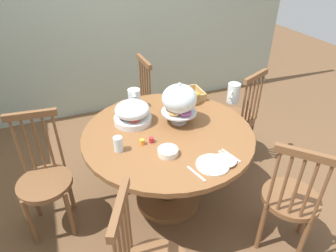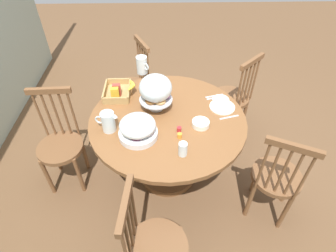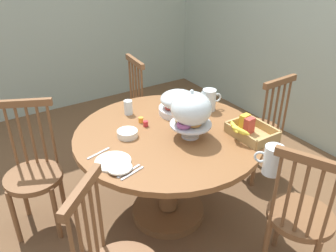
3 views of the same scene
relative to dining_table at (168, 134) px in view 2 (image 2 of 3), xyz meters
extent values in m
plane|color=brown|center=(0.01, 0.04, -0.55)|extent=(10.00, 10.00, 0.00)
cylinder|color=brown|center=(0.00, 0.00, 0.17)|extent=(1.30, 1.30, 0.04)
cylinder|color=brown|center=(0.00, 0.00, -0.16)|extent=(0.14, 0.14, 0.63)
cylinder|color=brown|center=(0.00, 0.00, -0.52)|extent=(0.56, 0.56, 0.06)
cylinder|color=brown|center=(-0.04, 0.95, -0.10)|extent=(0.40, 0.40, 0.04)
cylinder|color=brown|center=(-0.19, 1.08, -0.32)|extent=(0.04, 0.04, 0.45)
cylinder|color=brown|center=(-0.18, 0.80, -0.32)|extent=(0.04, 0.04, 0.45)
cylinder|color=brown|center=(0.09, 1.10, -0.32)|extent=(0.04, 0.04, 0.45)
cylinder|color=brown|center=(0.10, 0.82, -0.32)|extent=(0.04, 0.04, 0.45)
cylinder|color=brown|center=(0.11, 1.10, 0.14)|extent=(0.02, 0.02, 0.48)
cylinder|color=brown|center=(0.11, 1.03, 0.14)|extent=(0.02, 0.02, 0.48)
cylinder|color=brown|center=(0.12, 0.96, 0.14)|extent=(0.02, 0.02, 0.48)
cylinder|color=brown|center=(0.12, 0.89, 0.14)|extent=(0.02, 0.02, 0.48)
cylinder|color=brown|center=(0.12, 0.82, 0.14)|extent=(0.02, 0.02, 0.48)
cube|color=brown|center=(0.12, 0.96, 0.40)|extent=(0.05, 0.36, 0.05)
cylinder|color=brown|center=(-0.95, 0.09, -0.10)|extent=(0.40, 0.40, 0.04)
cylinder|color=brown|center=(-0.82, -0.06, -0.32)|extent=(0.04, 0.04, 0.45)
cylinder|color=brown|center=(-0.79, 0.21, -0.32)|extent=(0.04, 0.04, 0.45)
cylinder|color=brown|center=(-1.07, 0.26, 0.14)|extent=(0.02, 0.02, 0.48)
cylinder|color=brown|center=(-1.00, 0.25, 0.14)|extent=(0.02, 0.02, 0.48)
cylinder|color=brown|center=(-0.93, 0.25, 0.14)|extent=(0.02, 0.02, 0.48)
cylinder|color=brown|center=(-0.86, 0.24, 0.14)|extent=(0.02, 0.02, 0.48)
cylinder|color=brown|center=(-0.79, 0.23, 0.14)|extent=(0.02, 0.02, 0.48)
cube|color=brown|center=(-0.93, 0.25, 0.40)|extent=(0.36, 0.07, 0.05)
cylinder|color=brown|center=(-0.40, -0.86, -0.10)|extent=(0.40, 0.40, 0.04)
cylinder|color=brown|center=(-0.34, -1.05, -0.32)|extent=(0.04, 0.04, 0.45)
cylinder|color=brown|center=(-0.22, -0.79, -0.32)|extent=(0.04, 0.04, 0.45)
cylinder|color=brown|center=(-0.59, -0.93, -0.32)|extent=(0.04, 0.04, 0.45)
cylinder|color=brown|center=(-0.47, -0.68, -0.32)|extent=(0.04, 0.04, 0.45)
cylinder|color=brown|center=(-0.61, -0.92, 0.14)|extent=(0.02, 0.02, 0.48)
cylinder|color=brown|center=(-0.58, -0.86, 0.14)|extent=(0.02, 0.02, 0.48)
cylinder|color=brown|center=(-0.55, -0.79, 0.14)|extent=(0.02, 0.02, 0.48)
cylinder|color=brown|center=(-0.52, -0.73, 0.14)|extent=(0.02, 0.02, 0.48)
cylinder|color=brown|center=(-0.49, -0.67, 0.14)|extent=(0.02, 0.02, 0.48)
cube|color=brown|center=(-0.55, -0.79, 0.40)|extent=(0.19, 0.34, 0.05)
cylinder|color=brown|center=(0.65, -0.69, -0.10)|extent=(0.40, 0.40, 0.04)
cylinder|color=brown|center=(0.85, -0.70, -0.32)|extent=(0.04, 0.04, 0.45)
cylinder|color=brown|center=(0.66, -0.49, -0.32)|extent=(0.04, 0.04, 0.45)
cylinder|color=brown|center=(0.65, -0.89, -0.32)|extent=(0.04, 0.04, 0.45)
cylinder|color=brown|center=(0.46, -0.69, -0.32)|extent=(0.04, 0.04, 0.45)
cylinder|color=brown|center=(0.63, -0.90, 0.14)|extent=(0.02, 0.02, 0.48)
cylinder|color=brown|center=(0.59, -0.85, 0.14)|extent=(0.02, 0.02, 0.48)
cylinder|color=brown|center=(0.54, -0.80, 0.14)|extent=(0.02, 0.02, 0.48)
cylinder|color=brown|center=(0.49, -0.75, 0.14)|extent=(0.02, 0.02, 0.48)
cylinder|color=brown|center=(0.44, -0.70, 0.14)|extent=(0.02, 0.02, 0.48)
cube|color=brown|center=(0.54, -0.80, 0.40)|extent=(0.27, 0.29, 0.05)
cylinder|color=brown|center=(0.87, 0.39, -0.10)|extent=(0.40, 0.40, 0.04)
cylinder|color=brown|center=(0.94, 0.58, -0.32)|extent=(0.04, 0.04, 0.45)
cylinder|color=brown|center=(0.68, 0.46, -0.32)|extent=(0.04, 0.04, 0.45)
cylinder|color=brown|center=(1.05, 0.32, -0.32)|extent=(0.04, 0.04, 0.45)
cylinder|color=brown|center=(0.80, 0.21, -0.32)|extent=(0.04, 0.04, 0.45)
cylinder|color=brown|center=(1.06, 0.30, 0.14)|extent=(0.02, 0.02, 0.48)
cylinder|color=brown|center=(1.00, 0.27, 0.14)|extent=(0.02, 0.02, 0.48)
cylinder|color=brown|center=(0.93, 0.25, 0.14)|extent=(0.02, 0.02, 0.48)
cylinder|color=brown|center=(0.87, 0.22, 0.14)|extent=(0.02, 0.02, 0.48)
cylinder|color=brown|center=(0.81, 0.19, 0.14)|extent=(0.02, 0.02, 0.48)
cube|color=brown|center=(0.93, 0.25, 0.40)|extent=(0.34, 0.18, 0.05)
cylinder|color=silver|center=(0.13, 0.10, 0.20)|extent=(0.12, 0.12, 0.02)
cylinder|color=silver|center=(0.13, 0.10, 0.24)|extent=(0.03, 0.03, 0.09)
cylinder|color=silver|center=(0.13, 0.10, 0.29)|extent=(0.28, 0.28, 0.01)
torus|color=#B27033|center=(0.17, 0.09, 0.31)|extent=(0.10, 0.10, 0.03)
torus|color=#D19347|center=(0.14, 0.15, 0.31)|extent=(0.10, 0.10, 0.03)
torus|color=#935628|center=(0.08, 0.13, 0.31)|extent=(0.10, 0.10, 0.03)
torus|color=tan|center=(0.07, 0.06, 0.31)|extent=(0.10, 0.10, 0.03)
torus|color=#994C84|center=(0.15, 0.02, 0.31)|extent=(0.10, 0.10, 0.03)
ellipsoid|color=silver|center=(0.13, 0.10, 0.40)|extent=(0.27, 0.27, 0.22)
sphere|color=silver|center=(0.13, 0.10, 0.52)|extent=(0.02, 0.02, 0.02)
cylinder|color=silver|center=(-0.21, 0.23, 0.22)|extent=(0.30, 0.30, 0.05)
ellipsoid|color=beige|center=(-0.14, 0.22, 0.25)|extent=(0.09, 0.09, 0.03)
ellipsoid|color=#8CBF59|center=(-0.21, 0.30, 0.25)|extent=(0.09, 0.09, 0.03)
ellipsoid|color=#6B2D4C|center=(-0.28, 0.24, 0.25)|extent=(0.09, 0.09, 0.03)
ellipsoid|color=#CC3D33|center=(-0.22, 0.16, 0.25)|extent=(0.09, 0.09, 0.03)
ellipsoid|color=silver|center=(-0.21, 0.23, 0.31)|extent=(0.28, 0.28, 0.13)
cylinder|color=silver|center=(0.72, 0.24, 0.28)|extent=(0.11, 0.11, 0.17)
cylinder|color=orange|center=(0.72, 0.24, 0.25)|extent=(0.10, 0.10, 0.12)
cone|color=silver|center=(0.76, 0.28, 0.35)|extent=(0.05, 0.05, 0.03)
torus|color=silver|center=(0.66, 0.19, 0.29)|extent=(0.07, 0.06, 0.07)
cylinder|color=silver|center=(-0.13, 0.46, 0.28)|extent=(0.11, 0.11, 0.17)
cylinder|color=white|center=(-0.13, 0.46, 0.25)|extent=(0.09, 0.09, 0.11)
cone|color=silver|center=(-0.14, 0.40, 0.35)|extent=(0.04, 0.04, 0.03)
torus|color=silver|center=(-0.12, 0.53, 0.28)|extent=(0.03, 0.08, 0.07)
cube|color=tan|center=(0.35, 0.45, 0.20)|extent=(0.30, 0.22, 0.01)
cube|color=tan|center=(0.35, 0.34, 0.23)|extent=(0.30, 0.02, 0.07)
cube|color=tan|center=(0.35, 0.56, 0.23)|extent=(0.30, 0.02, 0.07)
cube|color=tan|center=(0.20, 0.45, 0.23)|extent=(0.02, 0.22, 0.07)
cube|color=tan|center=(0.50, 0.45, 0.23)|extent=(0.02, 0.22, 0.07)
cube|color=gold|center=(0.26, 0.46, 0.26)|extent=(0.05, 0.07, 0.11)
cube|color=#B23D33|center=(0.32, 0.45, 0.26)|extent=(0.05, 0.07, 0.11)
ellipsoid|color=yellow|center=(0.32, 0.31, 0.29)|extent=(0.14, 0.08, 0.05)
ellipsoid|color=yellow|center=(0.35, 0.31, 0.29)|extent=(0.13, 0.03, 0.05)
ellipsoid|color=yellow|center=(0.38, 0.31, 0.29)|extent=(0.14, 0.08, 0.05)
cylinder|color=white|center=(0.13, -0.47, 0.20)|extent=(0.22, 0.22, 0.01)
cylinder|color=white|center=(0.22, -0.48, 0.21)|extent=(0.15, 0.15, 0.01)
cylinder|color=white|center=(-0.10, -0.26, 0.22)|extent=(0.14, 0.14, 0.04)
cylinder|color=silver|center=(-0.40, -0.10, 0.25)|extent=(0.06, 0.06, 0.11)
cylinder|color=#B7282D|center=(-0.16, -0.09, 0.21)|extent=(0.04, 0.04, 0.04)
cylinder|color=orange|center=(-0.23, -0.09, 0.21)|extent=(0.04, 0.04, 0.04)
cube|color=silver|center=(0.26, -0.44, 0.20)|extent=(0.06, 0.17, 0.01)
cube|color=silver|center=(0.29, -0.43, 0.20)|extent=(0.06, 0.17, 0.01)
cube|color=silver|center=(-0.01, -0.51, 0.20)|extent=(0.06, 0.17, 0.01)
camera|label=1|loc=(-0.68, -1.75, 1.45)|focal=31.72mm
camera|label=2|loc=(-1.73, 0.04, 1.69)|focal=29.45mm
camera|label=3|loc=(1.75, -1.13, 1.38)|focal=36.97mm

